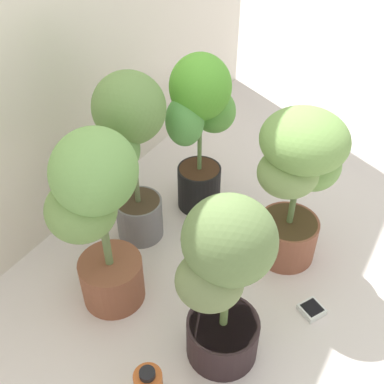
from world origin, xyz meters
name	(u,v)px	position (x,y,z in m)	size (l,w,h in m)	color
ground_plane	(242,291)	(0.00, 0.00, 0.00)	(8.00, 8.00, 0.00)	silver
potted_plant_front_left	(224,279)	(-0.27, -0.05, 0.38)	(0.35, 0.32, 0.66)	#2F2123
potted_plant_back_center	(128,145)	(0.03, 0.52, 0.47)	(0.38, 0.31, 0.75)	slate
potted_plant_back_left	(96,211)	(-0.29, 0.41, 0.44)	(0.43, 0.40, 0.72)	brown
potted_plant_back_right	(200,121)	(0.35, 0.40, 0.45)	(0.36, 0.26, 0.74)	black
potted_plant_front_right	(299,174)	(0.27, -0.06, 0.41)	(0.44, 0.39, 0.66)	brown
hygrometer_box	(312,310)	(0.05, -0.26, 0.01)	(0.11, 0.11, 0.03)	white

